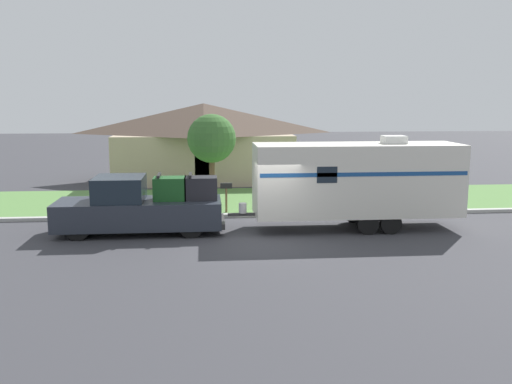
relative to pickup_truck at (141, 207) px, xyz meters
The scene contains 8 objects.
ground_plane 4.55m from the pickup_truck, 17.86° to the right, with size 120.00×120.00×0.00m, color #38383D.
curb_strip 4.94m from the pickup_truck, 29.33° to the left, with size 80.00×0.30×0.14m.
lawn_strip 7.43m from the pickup_truck, 54.89° to the left, with size 80.00×7.00×0.03m.
house_across_street 13.59m from the pickup_truck, 80.39° to the left, with size 10.61×6.94×4.40m.
pickup_truck is the anchor object (origin of this frame).
travel_trailer 7.77m from the pickup_truck, ahead, with size 8.35×2.23×3.37m.
mailbox 4.51m from the pickup_truck, 45.97° to the left, with size 0.48×0.20×1.26m.
tree_in_yard 5.93m from the pickup_truck, 62.37° to the left, with size 2.12×2.12×4.03m.
Camera 1 is at (-2.00, -18.55, 4.72)m, focal length 40.00 mm.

